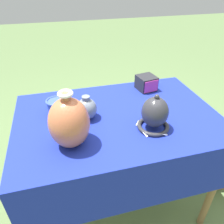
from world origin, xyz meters
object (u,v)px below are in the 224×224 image
vase_tall_bulbous (69,123)px  mosaic_tile_box (146,83)px  jar_round_slate (87,109)px  vase_dome_bell (155,114)px  cup_wide_cobalt (56,106)px

vase_tall_bulbous → mosaic_tile_box: vase_tall_bulbous is taller
vase_tall_bulbous → jar_round_slate: (0.11, 0.20, -0.06)m
vase_tall_bulbous → mosaic_tile_box: bearing=37.9°
vase_dome_bell → cup_wide_cobalt: vase_dome_bell is taller
vase_tall_bulbous → mosaic_tile_box: 0.73m
vase_dome_bell → jar_round_slate: vase_dome_bell is taller
mosaic_tile_box → cup_wide_cobalt: mosaic_tile_box is taller
vase_dome_bell → mosaic_tile_box: 0.45m
vase_tall_bulbous → cup_wide_cobalt: size_ratio=2.64×
vase_dome_bell → jar_round_slate: size_ratio=1.48×
mosaic_tile_box → jar_round_slate: (-0.46, -0.24, 0.01)m
vase_dome_bell → mosaic_tile_box: vase_dome_bell is taller
vase_tall_bulbous → cup_wide_cobalt: vase_tall_bulbous is taller
vase_dome_bell → cup_wide_cobalt: 0.56m
vase_tall_bulbous → jar_round_slate: bearing=61.3°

